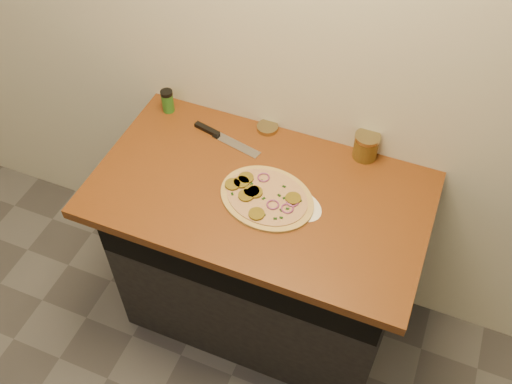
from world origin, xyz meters
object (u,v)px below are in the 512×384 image
at_px(pizza, 266,197).
at_px(chefs_knife, 221,137).
at_px(spice_shaker, 168,101).
at_px(salsa_jar, 366,146).

xyz_separation_m(pizza, chefs_knife, (-0.27, 0.22, -0.00)).
height_order(chefs_knife, spice_shaker, spice_shaker).
distance_m(pizza, spice_shaker, 0.61).
xyz_separation_m(pizza, salsa_jar, (0.27, 0.33, 0.04)).
relative_size(chefs_knife, spice_shaker, 3.05).
bearing_deg(pizza, salsa_jar, 51.48).
bearing_deg(salsa_jar, spice_shaker, -176.73).
bearing_deg(pizza, spice_shaker, 151.60).
height_order(salsa_jar, spice_shaker, salsa_jar).
xyz_separation_m(chefs_knife, spice_shaker, (-0.26, 0.07, 0.04)).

